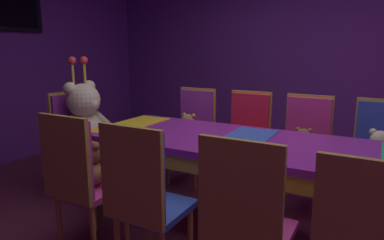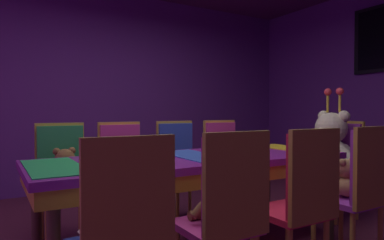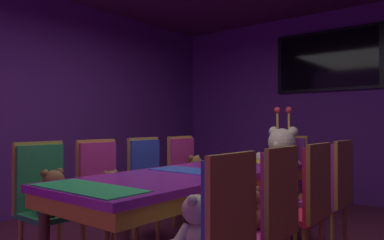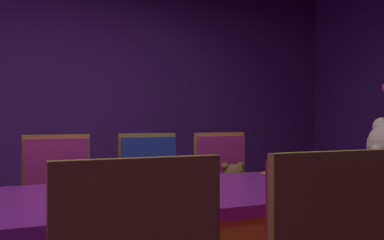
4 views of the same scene
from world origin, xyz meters
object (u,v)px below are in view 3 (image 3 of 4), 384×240
(chair_left_0, at_px, (44,192))
(teddy_right_0, at_px, (196,228))
(teddy_left_3, at_px, (196,172))
(chair_right_3, at_px, (334,186))
(chair_left_1, at_px, (101,184))
(chair_left_2, at_px, (149,176))
(chair_right_2, at_px, (308,197))
(wall_tv, at_px, (327,61))
(teddy_left_0, at_px, (54,194))
(teddy_right_3, at_px, (318,186))
(throne_chair, at_px, (288,169))
(chair_right_1, at_px, (271,210))
(chair_left_3, at_px, (186,171))
(chair_right_0, at_px, (219,232))
(king_teddy_bear, at_px, (282,158))
(teddy_left_1, at_px, (112,188))
(banquet_table, at_px, (195,182))
(teddy_right_1, at_px, (250,211))

(chair_left_0, bearing_deg, teddy_right_0, -1.12)
(teddy_left_3, relative_size, chair_right_3, 0.35)
(chair_right_3, bearing_deg, chair_left_1, 35.58)
(chair_left_2, xyz_separation_m, chair_right_2, (1.67, -0.03, 0.00))
(teddy_right_0, relative_size, wall_tv, 0.21)
(teddy_left_0, distance_m, teddy_right_3, 2.19)
(chair_left_0, relative_size, throne_chair, 1.00)
(chair_left_2, height_order, chair_right_1, same)
(chair_left_3, bearing_deg, teddy_right_0, -48.94)
(chair_right_1, bearing_deg, chair_right_0, 91.77)
(king_teddy_bear, bearing_deg, teddy_left_0, -15.82)
(chair_right_2, bearing_deg, teddy_right_0, 82.68)
(teddy_left_0, relative_size, teddy_left_1, 1.22)
(chair_left_2, bearing_deg, teddy_right_0, -37.40)
(banquet_table, distance_m, chair_left_2, 0.89)
(wall_tv, bearing_deg, chair_right_1, -76.48)
(teddy_left_0, distance_m, chair_left_3, 1.69)
(banquet_table, distance_m, chair_left_1, 0.87)
(teddy_right_3, bearing_deg, teddy_left_1, 40.92)
(chair_right_3, xyz_separation_m, wall_tv, (-0.83, 2.25, 1.45))
(king_teddy_bear, bearing_deg, wall_tv, 180.00)
(teddy_left_3, bearing_deg, wall_tv, 73.81)
(chair_left_2, bearing_deg, teddy_right_3, 20.44)
(teddy_left_0, height_order, teddy_left_3, teddy_left_0)
(chair_left_2, xyz_separation_m, wall_tv, (0.84, 2.81, 1.45))
(throne_chair, bearing_deg, teddy_right_0, 14.68)
(chair_right_1, height_order, chair_right_3, same)
(chair_left_2, distance_m, chair_right_1, 1.75)
(chair_left_3, distance_m, throne_chair, 1.22)
(teddy_left_3, height_order, chair_right_2, chair_right_2)
(teddy_right_0, bearing_deg, teddy_left_3, -51.84)
(banquet_table, xyz_separation_m, chair_right_0, (0.83, -0.87, -0.06))
(chair_left_0, relative_size, chair_right_3, 1.00)
(chair_right_0, bearing_deg, chair_right_3, -89.78)
(teddy_left_0, height_order, chair_left_3, chair_left_3)
(teddy_right_1, bearing_deg, chair_left_1, 0.84)
(throne_chair, relative_size, wall_tv, 0.64)
(chair_left_1, distance_m, teddy_left_3, 1.16)
(chair_left_0, bearing_deg, wall_tv, 78.04)
(teddy_left_1, xyz_separation_m, teddy_left_3, (0.01, 1.15, 0.02))
(teddy_right_0, bearing_deg, wall_tv, -80.17)
(teddy_left_0, relative_size, king_teddy_bear, 0.40)
(chair_right_0, distance_m, teddy_right_0, 0.15)
(teddy_left_1, height_order, chair_left_2, chair_left_2)
(banquet_table, height_order, teddy_left_3, teddy_left_3)
(teddy_left_1, distance_m, teddy_left_3, 1.15)
(chair_left_0, relative_size, chair_right_0, 1.00)
(chair_left_3, height_order, chair_right_2, same)
(chair_left_1, distance_m, wall_tv, 3.80)
(teddy_left_3, relative_size, chair_right_1, 0.35)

